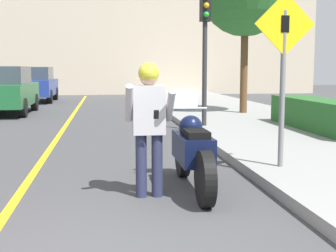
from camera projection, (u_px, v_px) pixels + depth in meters
name	position (u px, v px, depth m)	size (l,w,h in m)	color
road_center_line	(51.00, 148.00, 9.51)	(0.12, 36.00, 0.01)	yellow
building_backdrop	(95.00, 35.00, 28.81)	(28.00, 1.20, 7.33)	beige
motorcycle	(192.00, 151.00, 6.20)	(0.62, 2.26, 1.32)	black
person_biker	(149.00, 116.00, 5.78)	(0.59, 0.46, 1.68)	#282D4C
crossing_sign	(283.00, 63.00, 6.80)	(0.91, 0.08, 2.54)	slate
traffic_light	(205.00, 32.00, 11.71)	(0.26, 0.30, 3.38)	#2D2D30
hedge_row	(319.00, 114.00, 11.20)	(0.90, 4.09, 0.72)	#286028
parked_car_green	(4.00, 90.00, 16.45)	(1.88, 4.20, 1.68)	black
parked_car_blue	(35.00, 84.00, 22.56)	(1.88, 4.20, 1.68)	black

